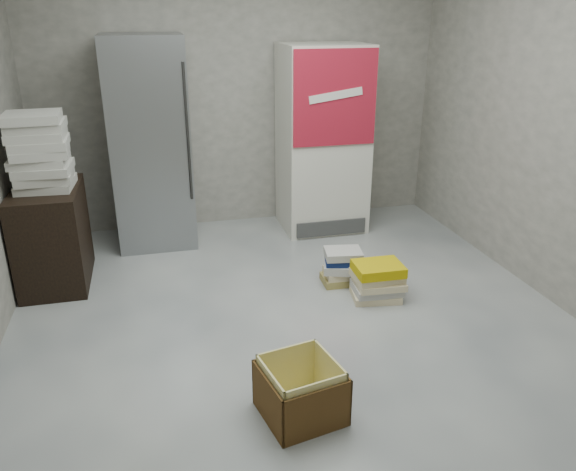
{
  "coord_description": "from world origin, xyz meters",
  "views": [
    {
      "loc": [
        -0.89,
        -3.11,
        2.09
      ],
      "look_at": [
        0.05,
        0.7,
        0.51
      ],
      "focal_mm": 35.0,
      "sensor_mm": 36.0,
      "label": 1
    }
  ],
  "objects_px": {
    "coke_cooler": "(322,139)",
    "wood_shelf": "(53,236)",
    "phonebook_stack_main": "(342,267)",
    "cardboard_box": "(301,394)",
    "steel_fridge": "(150,143)"
  },
  "relations": [
    {
      "from": "coke_cooler",
      "to": "wood_shelf",
      "type": "relative_size",
      "value": 2.25
    },
    {
      "from": "phonebook_stack_main",
      "to": "wood_shelf",
      "type": "bearing_deg",
      "value": 175.52
    },
    {
      "from": "cardboard_box",
      "to": "wood_shelf",
      "type": "bearing_deg",
      "value": 114.52
    },
    {
      "from": "steel_fridge",
      "to": "phonebook_stack_main",
      "type": "relative_size",
      "value": 5.29
    },
    {
      "from": "coke_cooler",
      "to": "wood_shelf",
      "type": "xyz_separation_m",
      "value": [
        -2.48,
        -0.72,
        -0.5
      ]
    },
    {
      "from": "wood_shelf",
      "to": "cardboard_box",
      "type": "bearing_deg",
      "value": -53.91
    },
    {
      "from": "steel_fridge",
      "to": "coke_cooler",
      "type": "distance_m",
      "value": 1.65
    },
    {
      "from": "cardboard_box",
      "to": "coke_cooler",
      "type": "bearing_deg",
      "value": 59.3
    },
    {
      "from": "cardboard_box",
      "to": "phonebook_stack_main",
      "type": "bearing_deg",
      "value": 51.53
    },
    {
      "from": "coke_cooler",
      "to": "cardboard_box",
      "type": "bearing_deg",
      "value": -109.12
    },
    {
      "from": "phonebook_stack_main",
      "to": "cardboard_box",
      "type": "bearing_deg",
      "value": -106.59
    },
    {
      "from": "wood_shelf",
      "to": "phonebook_stack_main",
      "type": "height_order",
      "value": "wood_shelf"
    },
    {
      "from": "coke_cooler",
      "to": "wood_shelf",
      "type": "distance_m",
      "value": 2.63
    },
    {
      "from": "steel_fridge",
      "to": "wood_shelf",
      "type": "xyz_separation_m",
      "value": [
        -0.83,
        -0.73,
        -0.55
      ]
    },
    {
      "from": "phonebook_stack_main",
      "to": "cardboard_box",
      "type": "height_order",
      "value": "cardboard_box"
    }
  ]
}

